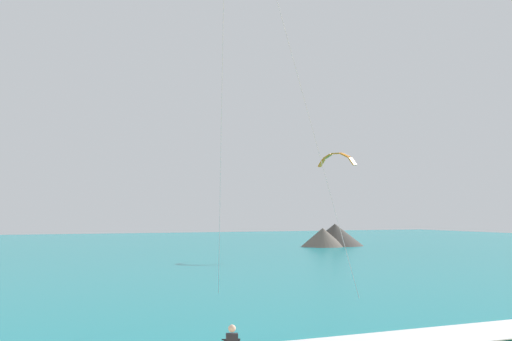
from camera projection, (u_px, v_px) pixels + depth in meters
The scene contains 3 objects.
sea at pixel (103, 250), 73.40m from camera, with size 200.00×120.00×0.20m, color teal.
kite_distant at pixel (337, 158), 62.27m from camera, with size 3.25×4.16×1.59m.
headland_right at pixel (331, 236), 80.81m from camera, with size 10.61×9.18×3.41m.
Camera 1 is at (-9.04, -4.24, 4.86)m, focal length 38.77 mm.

